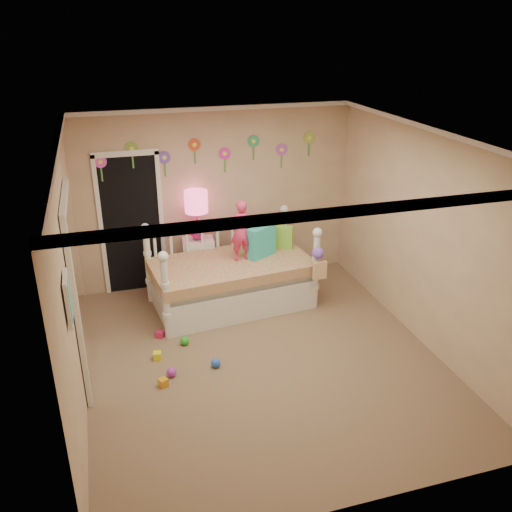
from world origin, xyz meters
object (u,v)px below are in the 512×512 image
object	(u,v)px
child	(241,231)
table_lamp	(196,208)
nightstand	(199,263)
daybed	(231,265)

from	to	relation	value
child	table_lamp	bearing A→B (deg)	-63.53
child	nightstand	xyz separation A→B (m)	(-0.47, 0.67, -0.71)
daybed	nightstand	world-z (taller)	daybed
table_lamp	nightstand	bearing A→B (deg)	180.00
daybed	child	distance (m)	0.51
daybed	table_lamp	bearing A→B (deg)	109.62
nightstand	table_lamp	size ratio (longest dim) A/B	1.03
daybed	child	size ratio (longest dim) A/B	2.58
table_lamp	daybed	bearing A→B (deg)	-64.57
nightstand	table_lamp	world-z (taller)	table_lamp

